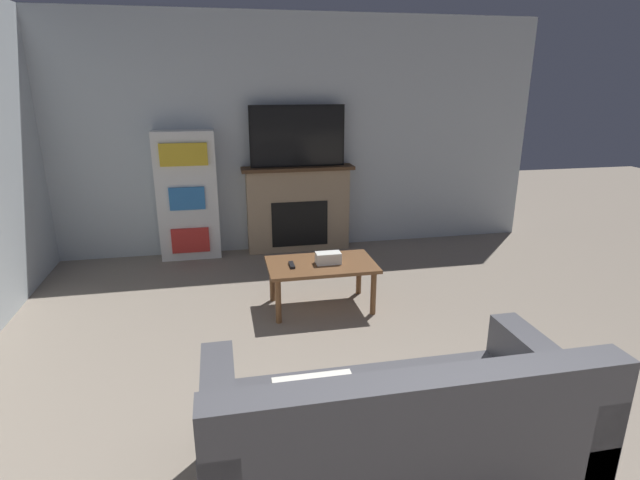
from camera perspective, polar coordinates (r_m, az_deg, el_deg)
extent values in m
cube|color=silver|center=(5.95, -4.24, 11.73)|extent=(6.21, 0.06, 2.70)
cube|color=tan|center=(5.99, -2.51, 3.42)|extent=(1.21, 0.22, 0.98)
cube|color=black|center=(5.92, -2.31, 1.84)|extent=(0.67, 0.01, 0.54)
cube|color=#4C331E|center=(5.87, -2.54, 8.19)|extent=(1.31, 0.28, 0.04)
cube|color=black|center=(5.82, -2.59, 11.77)|extent=(1.10, 0.03, 0.70)
cube|color=black|center=(5.80, -2.57, 11.76)|extent=(1.06, 0.01, 0.66)
cube|color=#4C4C51|center=(2.73, 8.08, -22.47)|extent=(1.81, 0.88, 0.43)
cube|color=#4C4C51|center=(2.20, 11.87, -19.70)|extent=(1.81, 0.16, 0.43)
cube|color=#4C4C51|center=(2.55, -11.15, -22.70)|extent=(0.16, 0.88, 0.67)
cube|color=#4C4C51|center=(3.00, 23.94, -17.08)|extent=(0.16, 0.88, 0.67)
cube|color=silver|center=(2.35, -0.69, -18.73)|extent=(0.36, 0.14, 0.28)
cube|color=brown|center=(4.44, 0.14, -2.83)|extent=(0.96, 0.58, 0.03)
cylinder|color=brown|center=(4.25, -4.79, -6.99)|extent=(0.05, 0.05, 0.40)
cylinder|color=brown|center=(4.41, 6.11, -6.06)|extent=(0.05, 0.05, 0.40)
cylinder|color=brown|center=(4.67, -5.48, -4.65)|extent=(0.05, 0.05, 0.40)
cylinder|color=brown|center=(4.82, 4.46, -3.90)|extent=(0.05, 0.05, 0.40)
cube|color=white|center=(4.41, 0.95, -2.07)|extent=(0.22, 0.12, 0.10)
cube|color=black|center=(4.36, -3.24, -2.87)|extent=(0.04, 0.15, 0.02)
cube|color=white|center=(5.86, -14.88, 4.91)|extent=(0.67, 0.26, 1.46)
cube|color=red|center=(5.84, -14.57, -0.04)|extent=(0.42, 0.03, 0.28)
cube|color=#2D70B7|center=(5.72, -14.95, 4.59)|extent=(0.38, 0.03, 0.25)
cube|color=gold|center=(5.63, -15.34, 9.40)|extent=(0.51, 0.03, 0.24)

